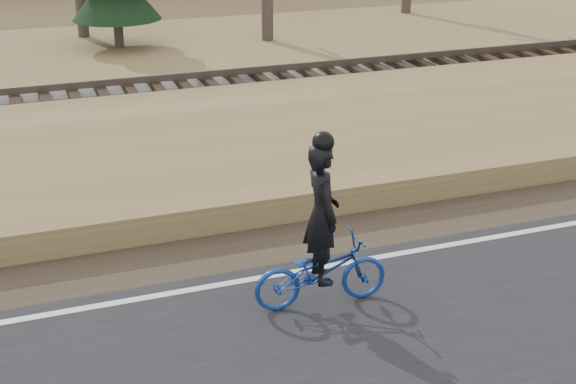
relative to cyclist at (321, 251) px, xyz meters
name	(u,v)px	position (x,y,z in m)	size (l,w,h in m)	color
shoulder	(571,196)	(5.25, 1.87, -0.77)	(120.00, 1.60, 0.04)	#473A2B
embankment	(474,131)	(5.25, 4.87, -0.57)	(120.00, 5.00, 0.44)	#997B4E
ballast	(387,84)	(5.25, 8.67, -0.56)	(120.00, 3.00, 0.45)	slate
railroad	(387,72)	(5.25, 8.67, -0.26)	(120.00, 2.40, 0.29)	black
cyclist	(321,251)	(0.00, 0.00, 0.00)	(1.71, 0.69, 2.24)	navy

